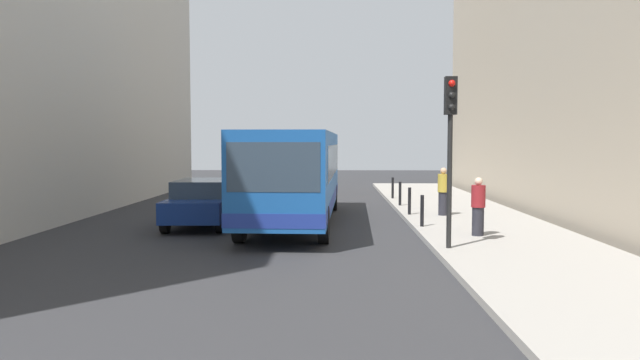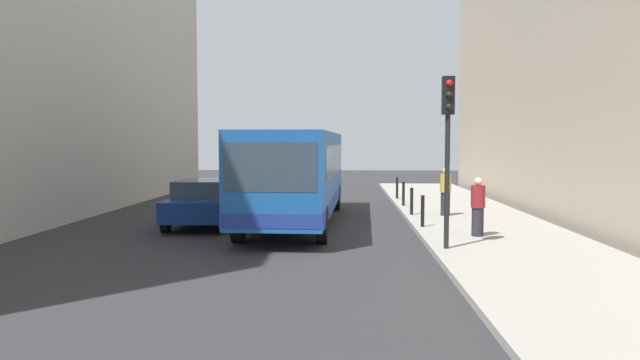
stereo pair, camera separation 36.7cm
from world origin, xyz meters
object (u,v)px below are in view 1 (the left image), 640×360
at_px(traffic_light, 450,129).
at_px(bollard_farthest, 393,188).
at_px(bollard_near, 422,211).
at_px(bus, 296,171).
at_px(car_beside_bus, 202,202).
at_px(pedestrian_near_signal, 478,207).
at_px(pedestrian_mid_sidewalk, 443,192).
at_px(bollard_mid, 410,201).
at_px(bollard_far, 400,194).

bearing_deg(traffic_light, bollard_farthest, 90.45).
bearing_deg(traffic_light, bollard_near, 91.55).
height_order(bus, car_beside_bus, bus).
relative_size(bus, bollard_farthest, 11.68).
distance_m(pedestrian_near_signal, pedestrian_mid_sidewalk, 4.55).
distance_m(bollard_mid, bollard_farthest, 6.00).
xyz_separation_m(bollard_far, pedestrian_near_signal, (1.26, -7.74, 0.31)).
bearing_deg(traffic_light, car_beside_bus, 145.92).
xyz_separation_m(car_beside_bus, bollard_farthest, (6.91, 7.95, -0.16)).
bearing_deg(bollard_mid, bollard_near, -90.00).
relative_size(traffic_light, bollard_mid, 4.32).
height_order(bus, pedestrian_mid_sidewalk, bus).
bearing_deg(bollard_far, bollard_mid, -90.00).
distance_m(car_beside_bus, bollard_near, 6.99).
xyz_separation_m(bus, bollard_farthest, (3.94, 7.20, -1.10)).
xyz_separation_m(bollard_farthest, pedestrian_near_signal, (1.26, -10.74, 0.31)).
bearing_deg(bollard_farthest, traffic_light, -89.55).
relative_size(bollard_far, bollard_farthest, 1.00).
relative_size(bollard_mid, bollard_farthest, 1.00).
distance_m(bus, pedestrian_mid_sidewalk, 5.23).
bearing_deg(bollard_far, bollard_near, -90.00).
distance_m(traffic_light, bollard_near, 4.39).
bearing_deg(bollard_near, pedestrian_mid_sidewalk, 67.86).
relative_size(bus, pedestrian_mid_sidewalk, 6.69).
distance_m(bus, bollard_far, 5.86).
bearing_deg(traffic_light, pedestrian_near_signal, 59.19).
bearing_deg(bollard_mid, bollard_farthest, 90.00).
bearing_deg(car_beside_bus, pedestrian_near_signal, 159.18).
xyz_separation_m(traffic_light, bollard_mid, (-0.10, 6.69, -2.38)).
xyz_separation_m(traffic_light, bollard_near, (-0.10, 3.69, -2.38)).
distance_m(car_beside_bus, pedestrian_mid_sidewalk, 8.24).
bearing_deg(pedestrian_near_signal, traffic_light, -53.96).
bearing_deg(pedestrian_mid_sidewalk, traffic_light, -177.04).
distance_m(bollard_mid, bollard_far, 3.00).
bearing_deg(bollard_far, bus, -133.13).
relative_size(bollard_mid, bollard_far, 1.00).
height_order(bollard_near, bollard_far, same).
bearing_deg(pedestrian_mid_sidewalk, bollard_far, 31.64).
xyz_separation_m(bus, bollard_near, (3.94, -1.80, -1.10)).
distance_m(bus, bollard_farthest, 8.28).
height_order(car_beside_bus, bollard_farthest, car_beside_bus).
bearing_deg(pedestrian_near_signal, pedestrian_mid_sidewalk, 158.40).
xyz_separation_m(bollard_far, pedestrian_mid_sidewalk, (1.14, -3.20, 0.35)).
bearing_deg(bollard_farthest, car_beside_bus, -130.98).
height_order(bollard_near, pedestrian_near_signal, pedestrian_near_signal).
bearing_deg(bollard_near, bollard_mid, 90.00).
height_order(bus, bollard_far, bus).
relative_size(car_beside_bus, pedestrian_near_signal, 2.80).
height_order(traffic_light, pedestrian_mid_sidewalk, traffic_light).
xyz_separation_m(bollard_near, bollard_far, (0.00, 6.00, 0.00)).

